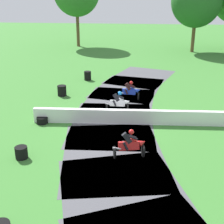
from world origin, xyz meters
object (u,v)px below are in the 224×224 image
object	(u,v)px
motorcycle_chase_white	(119,102)
motorcycle_trailing_red	(130,144)
tire_stack_near	(88,76)
tire_stack_mid_b	(42,120)
tire_stack_far	(21,153)
tire_stack_mid_a	(62,91)
motorcycle_lead_blue	(130,91)

from	to	relation	value
motorcycle_chase_white	motorcycle_trailing_red	bearing A→B (deg)	-80.08
motorcycle_chase_white	tire_stack_near	bearing A→B (deg)	114.49
tire_stack_mid_b	tire_stack_far	xyz separation A→B (m)	(0.30, -4.20, 0.10)
motorcycle_trailing_red	tire_stack_mid_b	world-z (taller)	motorcycle_trailing_red
motorcycle_trailing_red	tire_stack_near	xyz separation A→B (m)	(-4.43, 13.37, -0.24)
tire_stack_near	tire_stack_mid_a	distance (m)	4.72
motorcycle_lead_blue	motorcycle_chase_white	bearing A→B (deg)	-104.20
motorcycle_chase_white	tire_stack_mid_b	size ratio (longest dim) A/B	2.51
motorcycle_lead_blue	tire_stack_mid_b	bearing A→B (deg)	-135.75
motorcycle_chase_white	tire_stack_mid_a	distance (m)	5.43
motorcycle_chase_white	tire_stack_far	distance (m)	7.86
motorcycle_lead_blue	tire_stack_far	size ratio (longest dim) A/B	2.82
motorcycle_trailing_red	motorcycle_lead_blue	bearing A→B (deg)	92.64
tire_stack_far	tire_stack_mid_a	bearing A→B (deg)	92.53
tire_stack_mid_a	tire_stack_mid_b	xyz separation A→B (m)	(0.12, -5.32, -0.20)
motorcycle_chase_white	tire_stack_near	size ratio (longest dim) A/B	2.11
motorcycle_trailing_red	tire_stack_mid_b	xyz separation A→B (m)	(-5.52, 3.47, -0.44)
motorcycle_lead_blue	tire_stack_mid_b	size ratio (longest dim) A/B	2.53
tire_stack_far	tire_stack_mid_b	bearing A→B (deg)	94.14
tire_stack_near	tire_stack_mid_a	world-z (taller)	same
motorcycle_lead_blue	tire_stack_far	xyz separation A→B (m)	(-4.82, -9.19, -0.36)
tire_stack_near	tire_stack_far	xyz separation A→B (m)	(-0.79, -14.09, -0.10)
motorcycle_trailing_red	tire_stack_mid_a	xyz separation A→B (m)	(-5.63, 8.80, -0.24)
motorcycle_lead_blue	motorcycle_trailing_red	bearing A→B (deg)	-87.36
tire_stack_mid_a	tire_stack_far	world-z (taller)	tire_stack_mid_a
tire_stack_mid_a	motorcycle_trailing_red	bearing A→B (deg)	-57.36
tire_stack_near	tire_stack_mid_a	size ratio (longest dim) A/B	1.00
motorcycle_lead_blue	motorcycle_chase_white	size ratio (longest dim) A/B	1.01
tire_stack_mid_a	tire_stack_far	bearing A→B (deg)	-87.47
tire_stack_near	tire_stack_mid_b	bearing A→B (deg)	-96.29
motorcycle_lead_blue	tire_stack_mid_a	world-z (taller)	motorcycle_lead_blue
motorcycle_chase_white	tire_stack_far	bearing A→B (deg)	-122.17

